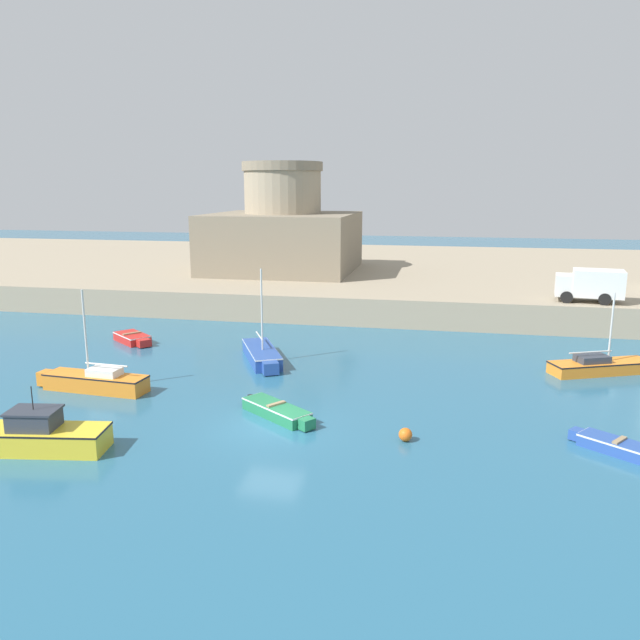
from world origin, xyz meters
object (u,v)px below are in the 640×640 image
at_px(sailboat_orange_6, 602,366).
at_px(truck_on_quay, 590,284).
at_px(sailboat_orange_2, 94,381).
at_px(sailboat_blue_5, 262,354).
at_px(dinghy_green_1, 278,411).
at_px(dinghy_blue_4, 616,446).
at_px(mooring_buoy, 405,435).
at_px(dinghy_red_0, 133,338).
at_px(motorboat_yellow_3, 37,435).
at_px(fortress, 283,233).

height_order(sailboat_orange_6, truck_on_quay, sailboat_orange_6).
bearing_deg(sailboat_orange_6, sailboat_orange_2, -162.27).
xyz_separation_m(sailboat_blue_5, truck_on_quay, (19.60, 11.67, 2.82)).
bearing_deg(sailboat_blue_5, sailboat_orange_6, 4.42).
xyz_separation_m(dinghy_green_1, dinghy_blue_4, (13.38, -0.98, -0.03)).
height_order(sailboat_orange_6, mooring_buoy, sailboat_orange_6).
bearing_deg(dinghy_blue_4, truck_on_quay, 81.63).
xyz_separation_m(dinghy_red_0, motorboat_yellow_3, (4.49, -15.87, 0.31)).
relative_size(dinghy_red_0, sailboat_orange_6, 0.54).
height_order(dinghy_green_1, sailboat_blue_5, sailboat_blue_5).
distance_m(dinghy_red_0, dinghy_green_1, 16.42).
height_order(dinghy_blue_4, mooring_buoy, dinghy_blue_4).
xyz_separation_m(motorboat_yellow_3, truck_on_quay, (24.38, 25.02, 2.64)).
xyz_separation_m(dinghy_blue_4, sailboat_blue_5, (-16.53, 9.20, 0.16)).
bearing_deg(sailboat_blue_5, sailboat_orange_2, -134.93).
relative_size(motorboat_yellow_3, sailboat_blue_5, 1.02).
bearing_deg(fortress, motorboat_yellow_3, -89.98).
height_order(sailboat_orange_2, dinghy_blue_4, sailboat_orange_2).
bearing_deg(fortress, sailboat_orange_6, -43.14).
relative_size(dinghy_green_1, fortress, 0.29).
distance_m(sailboat_orange_2, sailboat_blue_5, 9.23).
relative_size(sailboat_orange_2, sailboat_blue_5, 1.04).
relative_size(motorboat_yellow_3, fortress, 0.44).
bearing_deg(dinghy_blue_4, dinghy_green_1, 175.80).
relative_size(mooring_buoy, truck_on_quay, 0.12).
bearing_deg(mooring_buoy, sailboat_orange_6, 49.16).
bearing_deg(sailboat_orange_2, sailboat_orange_6, 17.73).
xyz_separation_m(dinghy_red_0, truck_on_quay, (28.87, 9.14, 2.95)).
bearing_deg(motorboat_yellow_3, dinghy_green_1, 32.88).
xyz_separation_m(dinghy_green_1, sailboat_orange_2, (-9.67, 1.68, 0.20)).
height_order(dinghy_green_1, mooring_buoy, dinghy_green_1).
height_order(motorboat_yellow_3, truck_on_quay, truck_on_quay).
height_order(dinghy_blue_4, truck_on_quay, truck_on_quay).
bearing_deg(truck_on_quay, motorboat_yellow_3, -134.26).
height_order(sailboat_blue_5, mooring_buoy, sailboat_blue_5).
relative_size(dinghy_blue_4, mooring_buoy, 5.76).
xyz_separation_m(dinghy_green_1, mooring_buoy, (5.58, -1.51, -0.02)).
bearing_deg(sailboat_orange_6, motorboat_yellow_3, -147.46).
xyz_separation_m(mooring_buoy, fortress, (-13.52, 32.83, 5.19)).
height_order(sailboat_blue_5, sailboat_orange_6, sailboat_blue_5).
height_order(dinghy_green_1, motorboat_yellow_3, motorboat_yellow_3).
bearing_deg(sailboat_orange_6, dinghy_red_0, 177.70).
xyz_separation_m(mooring_buoy, truck_on_quay, (10.87, 21.40, 2.98)).
distance_m(dinghy_red_0, sailboat_blue_5, 9.61).
relative_size(mooring_buoy, fortress, 0.04).
distance_m(dinghy_red_0, mooring_buoy, 21.77).
distance_m(dinghy_green_1, mooring_buoy, 5.78).
distance_m(mooring_buoy, truck_on_quay, 24.18).
xyz_separation_m(sailboat_blue_5, fortress, (-4.79, 23.11, 5.04)).
bearing_deg(dinghy_blue_4, motorboat_yellow_3, -168.99).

